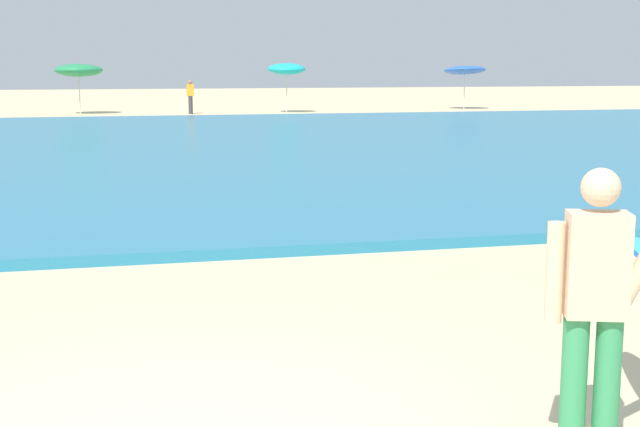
% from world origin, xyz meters
% --- Properties ---
extents(sea, '(120.00, 28.00, 0.14)m').
position_xyz_m(sea, '(0.00, 19.17, 0.07)').
color(sea, teal).
rests_on(sea, ground).
extents(beach_umbrella_1, '(2.20, 2.21, 2.33)m').
position_xyz_m(beach_umbrella_1, '(-1.55, 37.78, 2.02)').
color(beach_umbrella_1, beige).
rests_on(beach_umbrella_1, ground).
extents(beach_umbrella_2, '(1.80, 1.83, 2.39)m').
position_xyz_m(beach_umbrella_2, '(8.05, 36.59, 2.07)').
color(beach_umbrella_2, beige).
rests_on(beach_umbrella_2, ground).
extents(beach_umbrella_3, '(2.13, 2.16, 2.29)m').
position_xyz_m(beach_umbrella_3, '(17.65, 37.79, 1.99)').
color(beach_umbrella_3, beige).
rests_on(beach_umbrella_3, ground).
extents(beachgoer_near_row_left, '(0.32, 0.20, 1.58)m').
position_xyz_m(beachgoer_near_row_left, '(3.47, 36.62, 0.84)').
color(beachgoer_near_row_left, '#383842').
rests_on(beachgoer_near_row_left, ground).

